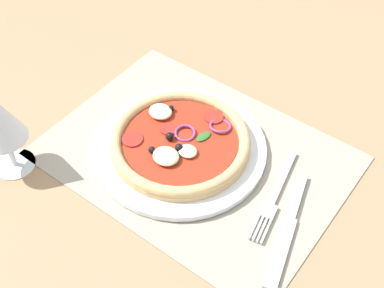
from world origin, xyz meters
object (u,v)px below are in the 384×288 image
object	(u,v)px
plate	(180,148)
pizza	(180,141)
fork	(274,199)
knife	(287,228)

from	to	relation	value
plate	pizza	distance (cm)	1.60
plate	fork	size ratio (longest dim) A/B	1.54
fork	knife	bearing A→B (deg)	40.43
pizza	fork	xyz separation A→B (cm)	(-17.10, -0.50, -1.88)
plate	knife	bearing A→B (deg)	172.57
fork	knife	distance (cm)	5.35
knife	plate	bearing A→B (deg)	-113.34
plate	knife	world-z (taller)	plate
pizza	fork	world-z (taller)	pizza
plate	pizza	world-z (taller)	pizza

